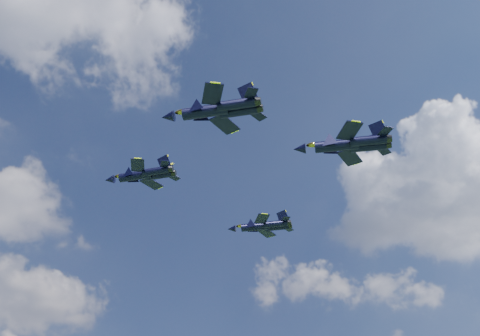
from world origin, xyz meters
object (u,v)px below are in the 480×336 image
at_px(jet_left, 202,112).
at_px(jet_right, 254,227).
at_px(jet_lead, 133,176).
at_px(jet_slot, 333,145).

height_order(jet_left, jet_right, jet_left).
height_order(jet_lead, jet_right, jet_lead).
bearing_deg(jet_right, jet_left, 178.20).
xyz_separation_m(jet_lead, jet_right, (28.50, 5.46, -1.20)).
bearing_deg(jet_slot, jet_lead, 87.09).
bearing_deg(jet_left, jet_lead, 46.79).
xyz_separation_m(jet_right, jet_slot, (-0.15, -29.22, 2.63)).
bearing_deg(jet_lead, jet_left, -130.63).
xyz_separation_m(jet_lead, jet_slot, (28.35, -23.76, 1.43)).
relative_size(jet_lead, jet_right, 0.98).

